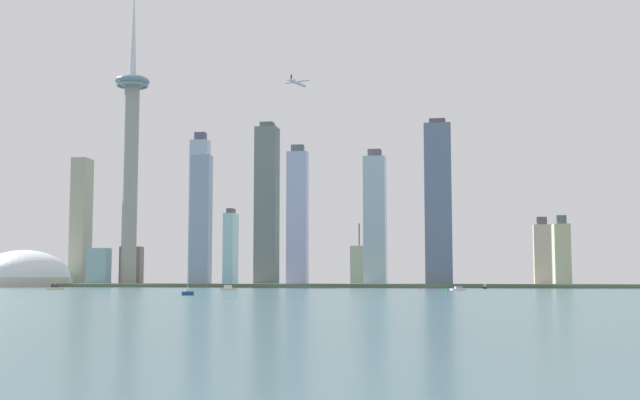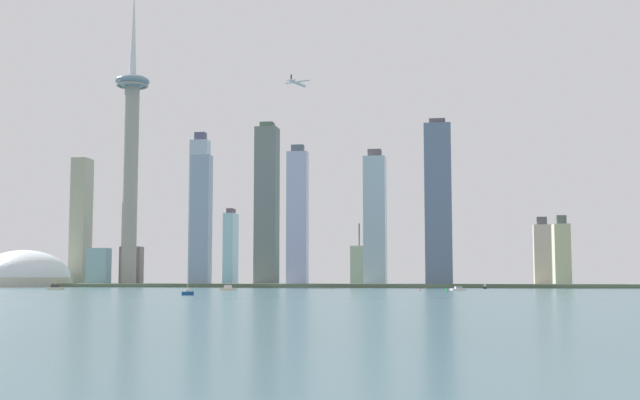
# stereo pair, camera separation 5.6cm
# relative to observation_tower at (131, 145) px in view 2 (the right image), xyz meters

# --- Properties ---
(ground_plane) EXTENTS (6000.00, 6000.00, 0.00)m
(ground_plane) POSITION_rel_observation_tower_xyz_m (189.38, -567.19, -162.11)
(ground_plane) COLOR #345259
(waterfront_pier) EXTENTS (754.09, 50.16, 3.82)m
(waterfront_pier) POSITION_rel_observation_tower_xyz_m (189.38, -30.75, -160.20)
(waterfront_pier) COLOR #586A50
(waterfront_pier) RESTS_ON ground
(observation_tower) EXTENTS (39.40, 39.40, 354.31)m
(observation_tower) POSITION_rel_observation_tower_xyz_m (0.00, 0.00, 0.00)
(observation_tower) COLOR gray
(observation_tower) RESTS_ON ground
(stadium_dome) EXTENTS (104.19, 104.19, 60.96)m
(stadium_dome) POSITION_rel_observation_tower_xyz_m (-109.42, -31.17, -152.50)
(stadium_dome) COLOR #BAB8A4
(stadium_dome) RESTS_ON ground
(skyscraper_0) EXTENTS (27.91, 21.02, 176.79)m
(skyscraper_0) POSITION_rel_observation_tower_xyz_m (349.24, -20.43, -75.38)
(skyscraper_0) COLOR slate
(skyscraper_0) RESTS_ON ground
(skyscraper_1) EXTENTS (23.49, 25.01, 149.03)m
(skyscraper_1) POSITION_rel_observation_tower_xyz_m (280.77, 0.06, -90.12)
(skyscraper_1) COLOR #9DBACC
(skyscraper_1) RESTS_ON ground
(skyscraper_2) EXTENTS (21.80, 13.87, 150.88)m
(skyscraper_2) POSITION_rel_observation_tower_xyz_m (202.06, -34.79, -89.01)
(skyscraper_2) COLOR #A2AAD5
(skyscraper_2) RESTS_ON ground
(skyscraper_3) EXTENTS (21.87, 17.19, 184.98)m
(skyscraper_3) POSITION_rel_observation_tower_xyz_m (63.55, 60.30, -72.67)
(skyscraper_3) COLOR #9EB4CA
(skyscraper_3) RESTS_ON ground
(skyscraper_4) EXTENTS (20.58, 15.21, 142.93)m
(skyscraper_4) POSITION_rel_observation_tower_xyz_m (94.94, -30.76, -90.64)
(skyscraper_4) COLOR #7E95B1
(skyscraper_4) RESTS_ON ground
(skyscraper_5) EXTENTS (17.26, 26.57, 78.06)m
(skyscraper_5) POSITION_rel_observation_tower_xyz_m (480.58, 47.63, -125.98)
(skyscraper_5) COLOR #B0B48E
(skyscraper_5) RESTS_ON ground
(skyscraper_6) EXTENTS (26.33, 13.37, 72.15)m
(skyscraper_6) POSITION_rel_observation_tower_xyz_m (-19.85, 56.61, -138.31)
(skyscraper_6) COLOR #78625A
(skyscraper_6) RESTS_ON ground
(skyscraper_7) EXTENTS (18.76, 22.46, 73.63)m
(skyscraper_7) POSITION_rel_observation_tower_xyz_m (254.28, 75.11, -138.41)
(skyscraper_7) COLOR #A8AF8A
(skyscraper_7) RESTS_ON ground
(skyscraper_8) EXTENTS (24.08, 15.67, 43.50)m
(skyscraper_8) POSITION_rel_observation_tower_xyz_m (-33.19, -5.79, -140.36)
(skyscraper_8) COLOR #77A4B0
(skyscraper_8) RESTS_ON ground
(skyscraper_9) EXTENTS (17.19, 12.07, 72.53)m
(skyscraper_9) POSITION_rel_observation_tower_xyz_m (454.17, -13.31, -128.28)
(skyscraper_9) COLOR beige
(skyscraper_9) RESTS_ON ground
(skyscraper_10) EXTENTS (18.00, 24.97, 152.48)m
(skyscraper_10) POSITION_rel_observation_tower_xyz_m (-74.26, 32.21, -85.87)
(skyscraper_10) COLOR #9D9E86
(skyscraper_10) RESTS_ON ground
(skyscraper_11) EXTENTS (25.01, 12.63, 101.21)m
(skyscraper_11) POSITION_rel_observation_tower_xyz_m (348.98, 55.75, -123.40)
(skyscraper_11) COLOR #B8BCA0
(skyscraper_11) RESTS_ON ground
(skyscraper_12) EXTENTS (24.15, 22.37, 182.52)m
(skyscraper_12) POSITION_rel_observation_tower_xyz_m (160.91, -2.02, -72.70)
(skyscraper_12) COLOR slate
(skyscraper_12) RESTS_ON ground
(skyscraper_13) EXTENTS (12.09, 26.83, 91.73)m
(skyscraper_13) POSITION_rel_observation_tower_xyz_m (103.37, 57.07, -118.08)
(skyscraper_13) COLOR #97C6D1
(skyscraper_13) RESTS_ON ground
(boat_0) EXTENTS (13.69, 10.40, 3.17)m
(boat_0) POSITION_rel_observation_tower_xyz_m (368.89, -211.50, -160.96)
(boat_0) COLOR white
(boat_0) RESTS_ON ground
(boat_1) EXTENTS (7.30, 5.38, 7.30)m
(boat_1) POSITION_rel_observation_tower_xyz_m (212.73, -420.94, -160.64)
(boat_1) COLOR #19488B
(boat_1) RESTS_ON ground
(boat_2) EXTENTS (12.90, 5.07, 4.17)m
(boat_2) POSITION_rel_observation_tower_xyz_m (182.88, -231.21, -160.60)
(boat_2) COLOR beige
(boat_2) RESTS_ON ground
(boat_3) EXTENTS (3.92, 11.98, 4.03)m
(boat_3) POSITION_rel_observation_tower_xyz_m (393.15, -100.98, -160.65)
(boat_3) COLOR #1D282E
(boat_3) RESTS_ON ground
(boat_6) EXTENTS (14.87, 4.94, 7.40)m
(boat_6) POSITION_rel_observation_tower_xyz_m (25.49, -219.71, -160.70)
(boat_6) COLOR beige
(boat_6) RESTS_ON ground
(channel_buoy_0) EXTENTS (1.81, 1.81, 2.88)m
(channel_buoy_0) POSITION_rel_observation_tower_xyz_m (360.44, -259.73, -160.67)
(channel_buoy_0) COLOR green
(channel_buoy_0) RESTS_ON ground
(channel_buoy_1) EXTENTS (1.06, 1.06, 2.63)m
(channel_buoy_1) POSITION_rel_observation_tower_xyz_m (339.51, -235.91, -160.80)
(channel_buoy_1) COLOR #E54C19
(channel_buoy_1) RESTS_ON ground
(channel_buoy_2) EXTENTS (1.57, 1.57, 1.57)m
(channel_buoy_2) POSITION_rel_observation_tower_xyz_m (256.12, -135.21, -161.32)
(channel_buoy_2) COLOR green
(channel_buoy_2) RESTS_ON ground
(airplane) EXTENTS (28.69, 29.24, 8.22)m
(airplane) POSITION_rel_observation_tower_xyz_m (205.50, -52.81, 51.57)
(airplane) COLOR silver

